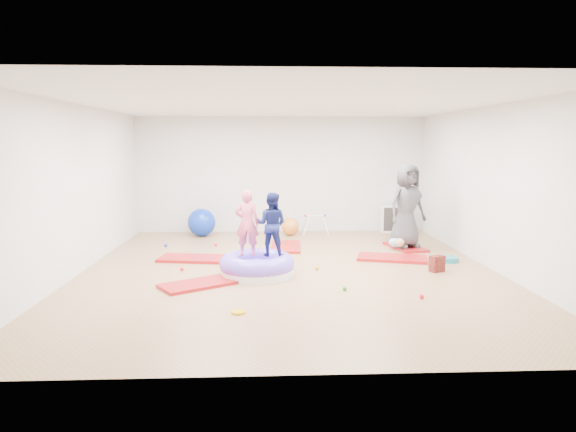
{
  "coord_description": "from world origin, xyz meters",
  "views": [
    {
      "loc": [
        -0.4,
        -8.52,
        2.14
      ],
      "look_at": [
        0.0,
        0.3,
        0.9
      ],
      "focal_mm": 32.0,
      "sensor_mm": 36.0,
      "label": 1
    }
  ],
  "objects": [
    {
      "name": "adult_caregiver",
      "position": [
        2.49,
        1.73,
        0.9
      ],
      "size": [
        0.98,
        0.84,
        1.7
      ],
      "primitive_type": "imported",
      "rotation": [
        0.0,
        0.0,
        0.42
      ],
      "color": "#404044",
      "rests_on": "gym_mat_rear_right"
    },
    {
      "name": "balance_disc",
      "position": [
        2.96,
        0.56,
        0.04
      ],
      "size": [
        0.38,
        0.38,
        0.08
      ],
      "primitive_type": "cylinder",
      "color": "#177087",
      "rests_on": "ground"
    },
    {
      "name": "gym_mat_mid_left",
      "position": [
        -1.73,
        0.9,
        0.03
      ],
      "size": [
        1.36,
        0.83,
        0.05
      ],
      "primitive_type": "cube",
      "rotation": [
        0.0,
        0.0,
        -0.15
      ],
      "color": "#A7001D",
      "rests_on": "ground"
    },
    {
      "name": "infant_play_gym",
      "position": [
        0.78,
        3.41,
        0.32
      ],
      "size": [
        0.63,
        0.6,
        0.48
      ],
      "rotation": [
        0.0,
        0.0,
        0.13
      ],
      "color": "silver",
      "rests_on": "ground"
    },
    {
      "name": "gym_mat_front_left",
      "position": [
        -1.42,
        -0.87,
        0.02
      ],
      "size": [
        1.28,
        1.12,
        0.05
      ],
      "primitive_type": "cube",
      "rotation": [
        0.0,
        0.0,
        0.58
      ],
      "color": "#A7001D",
      "rests_on": "ground"
    },
    {
      "name": "room",
      "position": [
        0.0,
        0.0,
        1.4
      ],
      "size": [
        7.01,
        8.01,
        2.81
      ],
      "color": "#A36F54",
      "rests_on": "ground"
    },
    {
      "name": "gym_mat_right",
      "position": [
        1.98,
        0.77,
        0.03
      ],
      "size": [
        1.4,
        0.96,
        0.05
      ],
      "primitive_type": "cube",
      "rotation": [
        0.0,
        0.0,
        -0.28
      ],
      "color": "#A7001D",
      "rests_on": "ground"
    },
    {
      "name": "inflatable_cushion",
      "position": [
        -0.54,
        -0.29,
        0.15
      ],
      "size": [
        1.24,
        1.24,
        0.39
      ],
      "rotation": [
        0.0,
        0.0,
        0.07
      ],
      "color": "white",
      "rests_on": "ground"
    },
    {
      "name": "gym_mat_center_back",
      "position": [
        0.03,
        1.93,
        0.02
      ],
      "size": [
        0.67,
        1.23,
        0.05
      ],
      "primitive_type": "cube",
      "rotation": [
        0.0,
        0.0,
        1.51
      ],
      "color": "#A7001D",
      "rests_on": "ground"
    },
    {
      "name": "ball_pit_balls",
      "position": [
        -0.45,
        0.24,
        0.03
      ],
      "size": [
        4.33,
        3.93,
        0.07
      ],
      "color": "red",
      "rests_on": "ground"
    },
    {
      "name": "gym_mat_rear_right",
      "position": [
        2.51,
        1.81,
        0.02
      ],
      "size": [
        0.75,
        1.16,
        0.04
      ],
      "primitive_type": "cube",
      "rotation": [
        0.0,
        0.0,
        1.78
      ],
      "color": "#A7001D",
      "rests_on": "ground"
    },
    {
      "name": "exercise_ball_orange",
      "position": [
        0.19,
        3.42,
        0.21
      ],
      "size": [
        0.42,
        0.42,
        0.42
      ],
      "primitive_type": "sphere",
      "color": "orange",
      "rests_on": "ground"
    },
    {
      "name": "infant",
      "position": [
        2.31,
        1.62,
        0.16
      ],
      "size": [
        0.38,
        0.38,
        0.22
      ],
      "color": "#8FABE0",
      "rests_on": "gym_mat_rear_right"
    },
    {
      "name": "child_pink",
      "position": [
        -0.7,
        -0.19,
        0.91
      ],
      "size": [
        0.43,
        0.31,
        1.1
      ],
      "primitive_type": "imported",
      "rotation": [
        0.0,
        0.0,
        3.03
      ],
      "color": "#DD5673",
      "rests_on": "inflatable_cushion"
    },
    {
      "name": "exercise_ball_blue",
      "position": [
        -1.88,
        3.4,
        0.33
      ],
      "size": [
        0.65,
        0.65,
        0.65
      ],
      "primitive_type": "sphere",
      "color": "#0D2EB3",
      "rests_on": "ground"
    },
    {
      "name": "child_navy",
      "position": [
        -0.29,
        -0.21,
        0.88
      ],
      "size": [
        0.61,
        0.53,
        1.05
      ],
      "primitive_type": "imported",
      "rotation": [
        0.0,
        0.0,
        2.84
      ],
      "color": "navy",
      "rests_on": "inflatable_cushion"
    },
    {
      "name": "backpack",
      "position": [
        2.5,
        -0.19,
        0.14
      ],
      "size": [
        0.28,
        0.23,
        0.28
      ],
      "primitive_type": "cube",
      "rotation": [
        0.0,
        0.0,
        0.42
      ],
      "color": "maroon",
      "rests_on": "ground"
    },
    {
      "name": "yellow_toy",
      "position": [
        -0.75,
        -2.19,
        0.01
      ],
      "size": [
        0.19,
        0.19,
        0.03
      ],
      "primitive_type": "cylinder",
      "color": "#E8B109",
      "rests_on": "ground"
    },
    {
      "name": "cube_shelf",
      "position": [
        2.76,
        3.79,
        0.33
      ],
      "size": [
        0.66,
        0.33,
        0.66
      ],
      "color": "silver",
      "rests_on": "ground"
    }
  ]
}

